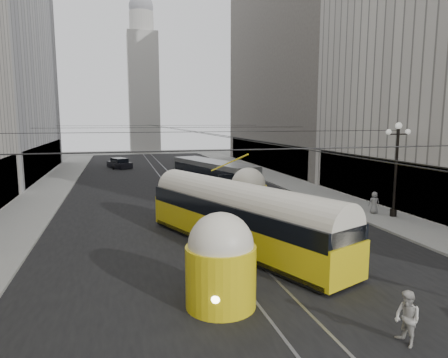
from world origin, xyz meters
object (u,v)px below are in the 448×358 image
pedestrian_crossing_b (407,319)px  city_bus (213,176)px  streetcar (239,216)px  pedestrian_sidewalk_right (374,203)px

pedestrian_crossing_b → city_bus: bearing=178.4°
streetcar → city_bus: streetcar is taller
pedestrian_crossing_b → pedestrian_sidewalk_right: bearing=146.6°
city_bus → pedestrian_crossing_b: (-0.21, -25.88, -0.78)m
streetcar → pedestrian_crossing_b: bearing=-78.0°
city_bus → pedestrian_crossing_b: size_ratio=7.17×
streetcar → city_bus: size_ratio=1.24×
streetcar → pedestrian_crossing_b: size_ratio=8.90×
streetcar → pedestrian_sidewalk_right: 12.23m
streetcar → pedestrian_crossing_b: 10.36m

